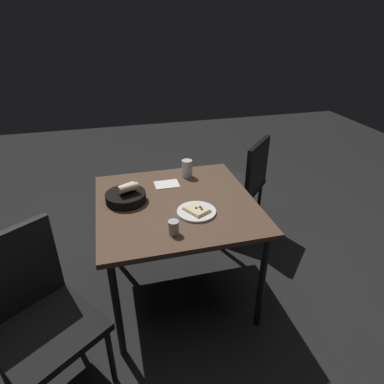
% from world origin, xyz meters
% --- Properties ---
extents(ground, '(8.00, 8.00, 0.00)m').
position_xyz_m(ground, '(0.00, 0.00, 0.00)').
color(ground, black).
extents(dining_table, '(0.94, 0.95, 0.71)m').
position_xyz_m(dining_table, '(0.00, 0.00, 0.65)').
color(dining_table, brown).
rests_on(dining_table, ground).
extents(pizza_plate, '(0.23, 0.23, 0.04)m').
position_xyz_m(pizza_plate, '(0.09, -0.15, 0.72)').
color(pizza_plate, white).
rests_on(pizza_plate, dining_table).
extents(bread_basket, '(0.24, 0.24, 0.12)m').
position_xyz_m(bread_basket, '(-0.29, 0.08, 0.75)').
color(bread_basket, black).
rests_on(bread_basket, dining_table).
extents(beer_glass, '(0.07, 0.07, 0.12)m').
position_xyz_m(beer_glass, '(0.15, 0.33, 0.76)').
color(beer_glass, silver).
rests_on(beer_glass, dining_table).
extents(pepper_shaker, '(0.06, 0.06, 0.08)m').
position_xyz_m(pepper_shaker, '(-0.08, -0.32, 0.75)').
color(pepper_shaker, '#BFB299').
rests_on(pepper_shaker, dining_table).
extents(napkin, '(0.16, 0.12, 0.00)m').
position_xyz_m(napkin, '(-0.01, 0.24, 0.71)').
color(napkin, white).
rests_on(napkin, dining_table).
extents(chair_near, '(0.62, 0.62, 0.85)m').
position_xyz_m(chair_near, '(0.69, 0.59, 0.49)').
color(chair_near, black).
rests_on(chair_near, ground).
extents(chair_far, '(0.61, 0.61, 0.88)m').
position_xyz_m(chair_far, '(-0.78, -0.45, 0.50)').
color(chair_far, black).
rests_on(chair_far, ground).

